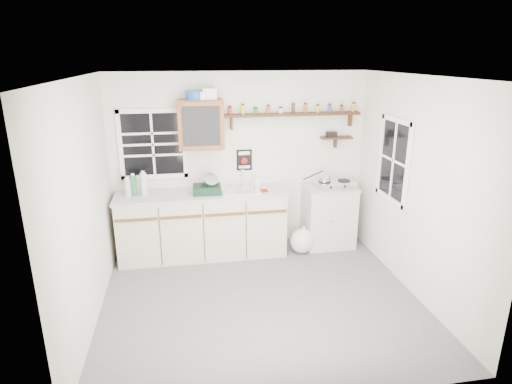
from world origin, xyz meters
TOP-DOWN VIEW (x-y plane):
  - room at (0.00, 0.00)m, footprint 3.64×3.24m
  - main_cabinet at (-0.58, 1.30)m, footprint 2.31×0.63m
  - right_cabinet at (1.25, 1.32)m, footprint 0.73×0.57m
  - sink at (-0.05, 1.30)m, footprint 0.52×0.44m
  - upper_cabinet at (-0.55, 1.44)m, footprint 0.60×0.32m
  - upper_cabinet_clutter at (-0.54, 1.44)m, footprint 0.40×0.24m
  - spice_shelf at (0.72, 1.51)m, footprint 1.91×0.18m
  - secondary_shelf at (1.36, 1.52)m, footprint 0.45×0.16m
  - warning_sign at (0.05, 1.59)m, footprint 0.22×0.02m
  - window_back at (-1.20, 1.59)m, footprint 0.93×0.03m
  - window_right at (1.79, 0.55)m, footprint 0.03×0.78m
  - water_bottles at (-1.44, 1.34)m, footprint 0.29×0.11m
  - dish_rack at (-0.50, 1.26)m, footprint 0.38×0.29m
  - soap_bottle at (0.21, 1.47)m, footprint 0.09×0.09m
  - rag at (0.25, 1.21)m, footprint 0.14×0.12m
  - hotplate at (1.31, 1.31)m, footprint 0.59×0.34m
  - saucepan at (1.15, 1.31)m, footprint 0.37×0.18m
  - trash_bag at (0.80, 1.11)m, footprint 0.38×0.34m

SIDE VIEW (x-z plane):
  - trash_bag at x=0.80m, z-range -0.03..0.40m
  - right_cabinet at x=1.25m, z-range 0.00..0.91m
  - main_cabinet at x=-0.58m, z-range 0.00..0.92m
  - rag at x=0.25m, z-range 0.92..0.94m
  - sink at x=-0.05m, z-range 0.79..1.08m
  - hotplate at x=1.31m, z-range 0.91..0.99m
  - soap_bottle at x=0.21m, z-range 0.92..1.09m
  - dish_rack at x=-0.50m, z-range 0.87..1.15m
  - saucepan at x=1.15m, z-range 0.95..1.11m
  - water_bottles at x=-1.44m, z-range 0.90..1.22m
  - room at x=0.00m, z-range -0.02..2.52m
  - warning_sign at x=0.05m, z-range 1.13..1.43m
  - window_right at x=1.79m, z-range 0.91..1.99m
  - window_back at x=-1.20m, z-range 1.06..2.04m
  - secondary_shelf at x=1.36m, z-range 1.46..1.69m
  - upper_cabinet at x=-0.55m, z-range 1.50..2.15m
  - spice_shelf at x=0.72m, z-range 1.75..2.10m
  - upper_cabinet_clutter at x=-0.54m, z-range 2.14..2.28m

